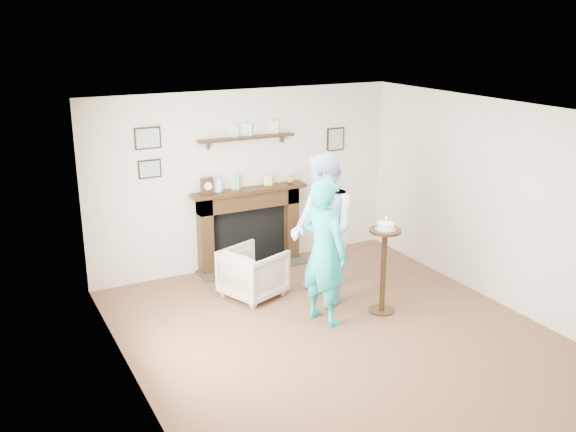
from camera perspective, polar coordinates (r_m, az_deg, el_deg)
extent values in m
plane|color=brown|center=(7.35, 4.40, -10.50)|extent=(5.00, 5.00, 0.00)
cube|color=beige|center=(8.99, -3.80, 3.25)|extent=(4.50, 0.04, 2.50)
cube|color=beige|center=(6.04, -13.86, -4.29)|extent=(0.04, 5.00, 2.50)
cube|color=beige|center=(8.24, 18.06, 1.11)|extent=(0.04, 5.00, 2.50)
cube|color=white|center=(6.58, 4.90, 9.17)|extent=(4.50, 5.00, 0.04)
cube|color=black|center=(8.87, -7.36, -1.77)|extent=(0.18, 0.20, 1.10)
cube|color=black|center=(9.37, 0.22, -0.58)|extent=(0.18, 0.20, 1.10)
cube|color=black|center=(8.97, -3.51, 1.44)|extent=(1.50, 0.20, 0.24)
cube|color=black|center=(9.20, -3.63, -1.75)|extent=(1.14, 0.06, 0.86)
cube|color=#322F2C|center=(9.18, -3.10, -4.54)|extent=(1.60, 0.44, 0.03)
cube|color=black|center=(8.91, -3.45, 2.30)|extent=(1.68, 0.26, 0.05)
cube|color=black|center=(8.80, -3.68, 6.94)|extent=(1.40, 0.15, 0.03)
cube|color=black|center=(8.40, -12.37, 6.78)|extent=(0.34, 0.03, 0.28)
cube|color=black|center=(8.48, -12.20, 4.12)|extent=(0.30, 0.03, 0.24)
cube|color=black|center=(9.54, 4.23, 6.82)|extent=(0.28, 0.03, 0.34)
cube|color=black|center=(8.65, -7.22, 2.66)|extent=(0.16, 0.09, 0.22)
cylinder|color=beige|center=(8.61, -7.11, 2.65)|extent=(0.11, 0.01, 0.11)
sphere|color=green|center=(9.16, 0.21, 3.29)|extent=(0.12, 0.12, 0.12)
imported|color=tan|center=(8.30, -3.07, -7.09)|extent=(0.89, 0.88, 0.63)
imported|color=#A9B7D3|center=(8.16, 3.00, -7.55)|extent=(0.85, 1.02, 1.90)
imported|color=#1EABA1|center=(7.67, 3.12, -9.23)|extent=(0.58, 0.72, 1.73)
cylinder|color=black|center=(7.96, 8.31, -8.30)|extent=(0.31, 0.31, 0.02)
cylinder|color=black|center=(7.75, 8.47, -4.91)|extent=(0.07, 0.07, 0.99)
cylinder|color=black|center=(7.58, 8.64, -1.31)|extent=(0.38, 0.38, 0.03)
cylinder|color=silver|center=(7.57, 8.65, -1.17)|extent=(0.25, 0.25, 0.01)
cylinder|color=white|center=(7.56, 8.66, -0.89)|extent=(0.20, 0.20, 0.07)
cylinder|color=#FFEDA1|center=(7.54, 8.68, -0.43)|extent=(0.01, 0.01, 0.06)
sphere|color=orange|center=(7.53, 8.70, -0.16)|extent=(0.02, 0.02, 0.02)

